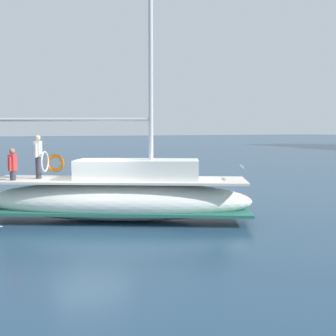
{
  "coord_description": "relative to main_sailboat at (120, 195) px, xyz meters",
  "views": [
    {
      "loc": [
        14.34,
        -3.94,
        3.26
      ],
      "look_at": [
        -0.28,
        3.1,
        1.8
      ],
      "focal_mm": 46.18,
      "sensor_mm": 36.0,
      "label": 1
    }
  ],
  "objects": [
    {
      "name": "ground_plane",
      "position": [
        0.24,
        -1.16,
        -0.91
      ],
      "size": [
        400.0,
        400.0,
        0.0
      ],
      "primitive_type": "plane",
      "color": "navy"
    },
    {
      "name": "main_sailboat",
      "position": [
        0.0,
        0.0,
        0.0
      ],
      "size": [
        6.71,
        9.57,
        13.12
      ],
      "color": "white",
      "rests_on": "ground"
    },
    {
      "name": "mooring_buoy",
      "position": [
        -7.28,
        4.29,
        -0.75
      ],
      "size": [
        0.52,
        0.52,
        0.86
      ],
      "color": "yellow",
      "rests_on": "ground"
    }
  ]
}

